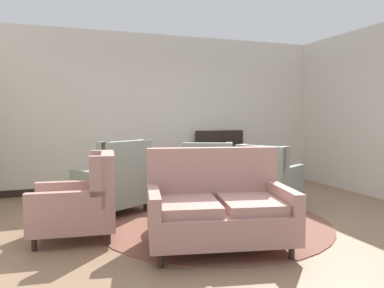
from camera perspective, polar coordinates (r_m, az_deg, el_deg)
The scene contains 14 objects.
ground at distance 4.73m, azimuth 4.83°, elevation -12.79°, with size 8.99×8.99×0.00m, color #896B51.
wall_back at distance 7.26m, azimuth -4.53°, elevation 4.89°, with size 6.58×0.08×2.93m, color silver.
wall_right at distance 7.12m, azimuth 26.17°, elevation 4.47°, with size 0.08×4.05×2.93m, color silver.
baseboard_back at distance 7.33m, azimuth -4.35°, elevation -6.15°, with size 6.42×0.03×0.12m, color black.
area_rug at distance 5.00m, azimuth 3.39°, elevation -11.79°, with size 3.00×3.00×0.01m, color brown.
coffee_table at distance 4.77m, azimuth 0.96°, elevation -7.24°, with size 0.95×0.95×0.52m.
porcelain_vase at distance 4.68m, azimuth 1.27°, elevation -4.70°, with size 0.15×0.15×0.33m.
settee at distance 3.99m, azimuth 4.02°, elevation -9.87°, with size 1.61×1.17×1.04m.
armchair_near_window at distance 4.44m, azimuth -16.50°, elevation -8.60°, with size 0.98×0.83×0.97m.
armchair_foreground_right at distance 5.81m, azimuth 11.46°, elevation -5.38°, with size 1.07×1.07×0.96m.
armchair_near_sideboard at distance 5.47m, azimuth -11.60°, elevation -5.86°, with size 1.15×1.18×1.05m.
armchair_beside_settee at distance 6.15m, azimuth 2.41°, elevation -4.80°, with size 1.05×1.07×0.97m.
side_table at distance 6.03m, azimuth 8.84°, elevation -4.79°, with size 0.59×0.59×0.73m.
sideboard at distance 7.42m, azimuth 4.68°, elevation -2.73°, with size 1.03×0.35×1.10m.
Camera 1 is at (-1.86, -4.12, 1.39)m, focal length 34.93 mm.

